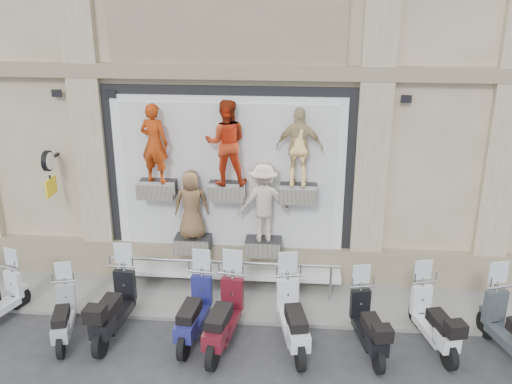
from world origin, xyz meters
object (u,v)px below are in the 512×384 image
Objects in this scene: guard_rail at (225,280)px; scooter_i at (435,312)px; scooter_h at (369,316)px; clock_sign_bracket at (49,167)px; scooter_d at (113,297)px; scooter_c at (62,307)px; scooter_e at (193,301)px; scooter_f at (224,306)px; scooter_g at (293,307)px.

guard_rail is 4.43m from scooter_i.
clock_sign_bracket is at bearing 151.19° from scooter_h.
guard_rail is at bearing -6.84° from clock_sign_bracket.
scooter_d is 1.09× the size of scooter_i.
scooter_i is at bearing -1.68° from scooter_h.
clock_sign_bracket is 0.55× the size of scooter_h.
guard_rail is at bearing 139.26° from scooter_h.
scooter_c reaches higher than guard_rail.
clock_sign_bracket is 0.50× the size of scooter_d.
scooter_e reaches higher than scooter_c.
scooter_h is (4.92, -0.11, -0.09)m from scooter_d.
scooter_i is (7.11, 0.36, 0.07)m from scooter_c.
scooter_f is (0.22, -1.70, 0.39)m from guard_rail.
scooter_c is at bearing -168.40° from scooter_e.
scooter_g is 2.67m from scooter_i.
scooter_c is 0.93× the size of scooter_h.
scooter_i is (4.19, -1.41, 0.30)m from guard_rail.
scooter_i is at bearing -12.32° from scooter_c.
scooter_g is at bearing -13.06° from scooter_c.
guard_rail is at bearing 16.04° from scooter_c.
guard_rail is 2.25m from scooter_g.
clock_sign_bracket is 4.49m from scooter_e.
scooter_f is at bearing 172.49° from scooter_g.
scooter_i is (4.59, 0.09, -0.04)m from scooter_e.
scooter_d is at bearing -0.60° from scooter_c.
guard_rail is 2.75× the size of scooter_h.
guard_rail is 4.96× the size of clock_sign_bracket.
scooter_g is (1.31, 0.10, -0.02)m from scooter_f.
scooter_e is at bearing 165.05° from scooter_g.
guard_rail is 1.59m from scooter_e.
scooter_i is at bearing 6.63° from scooter_e.
scooter_e is 3.35m from scooter_h.
scooter_d is at bearing -142.36° from guard_rail.
scooter_g is (1.93, -0.10, 0.03)m from scooter_e.
clock_sign_bracket is 5.05m from scooter_f.
scooter_h is (6.85, -2.10, -2.05)m from clock_sign_bracket.
scooter_f is at bearing 169.38° from scooter_i.
scooter_i is at bearing -13.06° from clock_sign_bracket.
scooter_d is at bearing 166.81° from scooter_g.
scooter_g reaches higher than scooter_c.
scooter_i is at bearing -18.59° from guard_rail.
scooter_d is at bearing -173.61° from scooter_e.
scooter_h is (3.34, -0.13, -0.05)m from scooter_e.
scooter_f reaches higher than scooter_i.
guard_rail is at bearing 146.57° from scooter_i.
scooter_e is 1.93m from scooter_g.
scooter_c is at bearing -148.75° from guard_rail.
scooter_f is (3.14, 0.07, 0.15)m from scooter_c.
scooter_d is at bearing 166.99° from scooter_h.
clock_sign_bracket is 0.60× the size of scooter_c.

